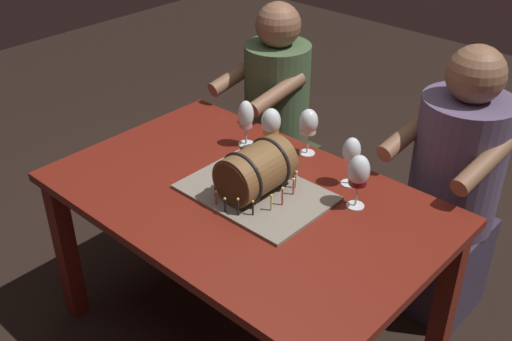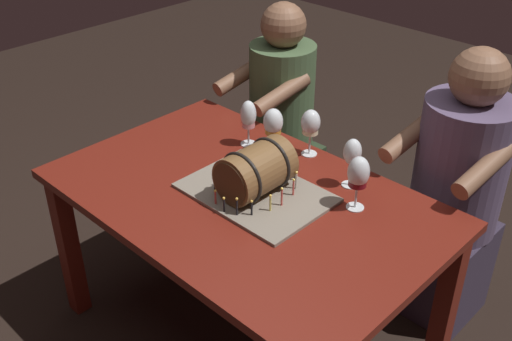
% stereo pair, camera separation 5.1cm
% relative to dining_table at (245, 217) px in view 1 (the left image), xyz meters
% --- Properties ---
extents(ground_plane, '(8.00, 8.00, 0.00)m').
position_rel_dining_table_xyz_m(ground_plane, '(0.00, 0.00, -0.63)').
color(ground_plane, black).
extents(dining_table, '(1.44, 0.91, 0.73)m').
position_rel_dining_table_xyz_m(dining_table, '(0.00, 0.00, 0.00)').
color(dining_table, maroon).
rests_on(dining_table, ground).
extents(barrel_cake, '(0.52, 0.37, 0.20)m').
position_rel_dining_table_xyz_m(barrel_cake, '(0.03, 0.03, 0.18)').
color(barrel_cake, gray).
rests_on(barrel_cake, dining_table).
extents(wine_glass_white, '(0.08, 0.08, 0.20)m').
position_rel_dining_table_xyz_m(wine_glass_white, '(-0.02, 0.39, 0.24)').
color(wine_glass_white, white).
rests_on(wine_glass_white, dining_table).
extents(wine_glass_red, '(0.08, 0.08, 0.21)m').
position_rel_dining_table_xyz_m(wine_glass_red, '(0.34, 0.21, 0.24)').
color(wine_glass_red, white).
rests_on(wine_glass_red, dining_table).
extents(wine_glass_amber, '(0.08, 0.08, 0.19)m').
position_rel_dining_table_xyz_m(wine_glass_amber, '(-0.14, 0.30, 0.23)').
color(wine_glass_amber, white).
rests_on(wine_glass_amber, dining_table).
extents(wine_glass_empty, '(0.07, 0.07, 0.19)m').
position_rel_dining_table_xyz_m(wine_glass_empty, '(0.24, 0.32, 0.24)').
color(wine_glass_empty, white).
rests_on(wine_glass_empty, dining_table).
extents(wine_glass_rose, '(0.07, 0.07, 0.20)m').
position_rel_dining_table_xyz_m(wine_glass_rose, '(-0.25, 0.28, 0.23)').
color(wine_glass_rose, white).
rests_on(wine_glass_rose, dining_table).
extents(person_seated_left, '(0.38, 0.48, 1.18)m').
position_rel_dining_table_xyz_m(person_seated_left, '(-0.47, 0.72, -0.09)').
color(person_seated_left, '#2A3A24').
rests_on(person_seated_left, ground).
extents(person_seated_right, '(0.42, 0.50, 1.21)m').
position_rel_dining_table_xyz_m(person_seated_right, '(0.47, 0.72, -0.05)').
color(person_seated_right, '#372D40').
rests_on(person_seated_right, ground).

